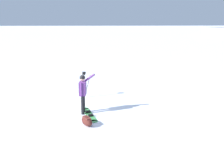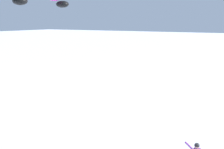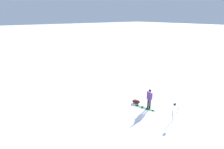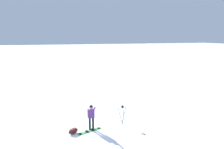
{
  "view_description": "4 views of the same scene",
  "coord_description": "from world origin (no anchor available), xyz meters",
  "views": [
    {
      "loc": [
        10.56,
        1.12,
        3.94
      ],
      "look_at": [
        0.39,
        1.59,
        1.68
      ],
      "focal_mm": 39.79,
      "sensor_mm": 36.0,
      "label": 1
    },
    {
      "loc": [
        -10.34,
        -1.33,
        7.06
      ],
      "look_at": [
        0.74,
        4.89,
        4.31
      ],
      "focal_mm": 39.86,
      "sensor_mm": 36.0,
      "label": 2
    },
    {
      "loc": [
        -8.12,
        10.82,
        7.3
      ],
      "look_at": [
        0.65,
        4.04,
        3.64
      ],
      "focal_mm": 28.81,
      "sensor_mm": 36.0,
      "label": 3
    },
    {
      "loc": [
        3.66,
        13.16,
        6.09
      ],
      "look_at": [
        0.77,
        5.19,
        4.56
      ],
      "focal_mm": 33.72,
      "sensor_mm": 36.0,
      "label": 4
    }
  ],
  "objects": []
}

